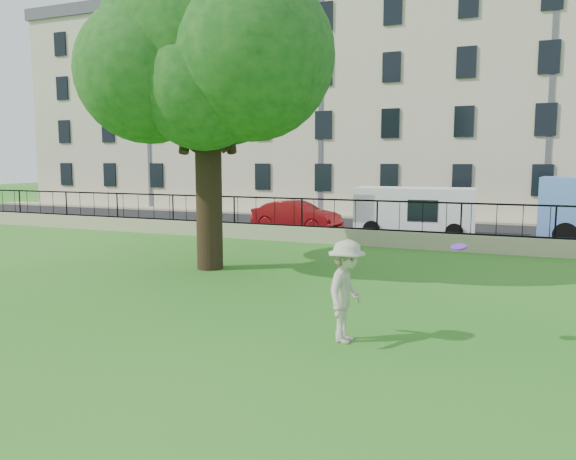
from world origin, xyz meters
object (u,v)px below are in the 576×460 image
at_px(tree, 204,45).
at_px(frisbee, 459,247).
at_px(white_van, 415,212).
at_px(red_sedan, 296,216).
at_px(man, 346,291).

relative_size(tree, frisbee, 36.16).
bearing_deg(white_van, red_sedan, 177.99).
height_order(tree, frisbee, tree).
xyz_separation_m(frisbee, white_van, (-3.23, 13.95, -0.70)).
distance_m(tree, red_sedan, 10.96).
height_order(man, frisbee, man).
height_order(red_sedan, white_van, white_van).
relative_size(man, white_van, 0.37).
height_order(man, red_sedan, man).
bearing_deg(frisbee, man, -162.98).
distance_m(frisbee, white_van, 14.34).
relative_size(frisbee, white_van, 0.06).
relative_size(tree, man, 5.37).
bearing_deg(tree, man, -40.61).
xyz_separation_m(frisbee, red_sedan, (-8.50, 13.70, -1.05)).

